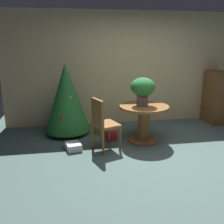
{
  "coord_description": "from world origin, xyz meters",
  "views": [
    {
      "loc": [
        -1.51,
        -3.71,
        1.89
      ],
      "look_at": [
        -0.8,
        0.47,
        0.73
      ],
      "focal_mm": 40.68,
      "sensor_mm": 36.0,
      "label": 1
    }
  ],
  "objects": [
    {
      "name": "ground_plane",
      "position": [
        0.0,
        0.0,
        0.0
      ],
      "size": [
        6.6,
        6.6,
        0.0
      ],
      "primitive_type": "plane",
      "color": "#4C6660"
    },
    {
      "name": "gift_box_gold",
      "position": [
        -0.84,
        1.44,
        0.11
      ],
      "size": [
        0.33,
        0.37,
        0.23
      ],
      "color": "gold",
      "rests_on": "ground_plane"
    },
    {
      "name": "flower_vase",
      "position": [
        -0.14,
        0.87,
        1.06
      ],
      "size": [
        0.47,
        0.47,
        0.54
      ],
      "color": "#665B51",
      "rests_on": "round_dining_table"
    },
    {
      "name": "wooden_cabinet",
      "position": [
        1.97,
        1.78,
        0.62
      ],
      "size": [
        0.43,
        0.62,
        1.25
      ],
      "color": "brown",
      "rests_on": "ground_plane"
    },
    {
      "name": "wooden_chair_left",
      "position": [
        -0.96,
        0.55,
        0.54
      ],
      "size": [
        0.52,
        0.55,
        0.96
      ],
      "color": "brown",
      "rests_on": "ground_plane"
    },
    {
      "name": "round_dining_table",
      "position": [
        -0.11,
        0.85,
        0.48
      ],
      "size": [
        0.95,
        0.95,
        0.72
      ],
      "color": "brown",
      "rests_on": "ground_plane"
    },
    {
      "name": "gift_box_cream",
      "position": [
        -1.49,
        0.64,
        0.06
      ],
      "size": [
        0.32,
        0.36,
        0.13
      ],
      "color": "silver",
      "rests_on": "ground_plane"
    },
    {
      "name": "back_wall_panel",
      "position": [
        0.0,
        2.2,
        1.3
      ],
      "size": [
        6.0,
        0.1,
        2.6
      ],
      "primitive_type": "cube",
      "color": "beige",
      "rests_on": "ground_plane"
    },
    {
      "name": "holiday_tree",
      "position": [
        -1.58,
        1.53,
        0.8
      ],
      "size": [
        0.94,
        0.94,
        1.51
      ],
      "color": "brown",
      "rests_on": "ground_plane"
    },
    {
      "name": "gift_box_red",
      "position": [
        -0.74,
        1.05,
        0.1
      ],
      "size": [
        0.21,
        0.26,
        0.21
      ],
      "color": "red",
      "rests_on": "ground_plane"
    }
  ]
}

